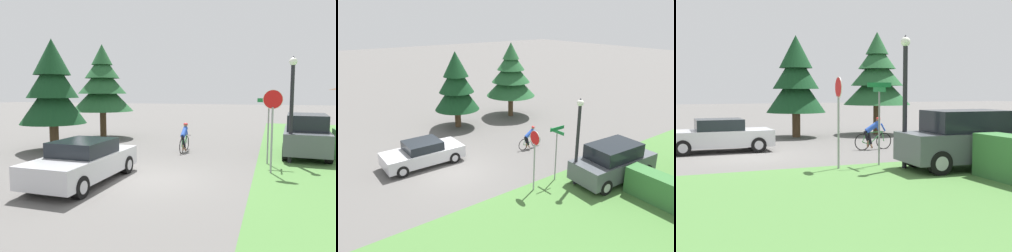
# 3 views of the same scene
# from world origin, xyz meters

# --- Properties ---
(ground_plane) EXTENTS (140.00, 140.00, 0.00)m
(ground_plane) POSITION_xyz_m (0.00, 0.00, 0.00)
(ground_plane) COLOR #5B5956
(sedan_left_lane) EXTENTS (1.92, 4.36, 1.37)m
(sedan_left_lane) POSITION_xyz_m (-1.80, -0.95, 0.66)
(sedan_left_lane) COLOR #BCBCC1
(sedan_left_lane) RESTS_ON ground
(cyclist) EXTENTS (0.44, 1.76, 1.42)m
(cyclist) POSITION_xyz_m (-0.11, 5.34, 0.68)
(cyclist) COLOR black
(cyclist) RESTS_ON ground
(parked_suv_right) EXTENTS (2.15, 4.54, 1.92)m
(parked_suv_right) POSITION_xyz_m (5.47, 6.08, 0.93)
(parked_suv_right) COLOR #4C5156
(parked_suv_right) RESTS_ON ground
(stop_sign) EXTENTS (0.69, 0.07, 3.00)m
(stop_sign) POSITION_xyz_m (3.97, 2.14, 2.10)
(stop_sign) COLOR gray
(stop_sign) RESTS_ON ground
(street_lamp) EXTENTS (0.32, 0.32, 4.35)m
(street_lamp) POSITION_xyz_m (4.70, 4.18, 2.60)
(street_lamp) COLOR black
(street_lamp) RESTS_ON ground
(street_name_sign) EXTENTS (0.90, 0.90, 2.83)m
(street_name_sign) POSITION_xyz_m (3.82, 3.68, 1.95)
(street_name_sign) COLOR gray
(street_name_sign) RESTS_ON ground
(conifer_tall_near) EXTENTS (3.22, 3.22, 5.52)m
(conifer_tall_near) POSITION_xyz_m (-6.44, 3.73, 3.13)
(conifer_tall_near) COLOR #4C3823
(conifer_tall_near) RESTS_ON ground
(conifer_tall_far) EXTENTS (3.88, 3.88, 5.91)m
(conifer_tall_far) POSITION_xyz_m (-6.36, 8.56, 3.33)
(conifer_tall_far) COLOR #4C3823
(conifer_tall_far) RESTS_ON ground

